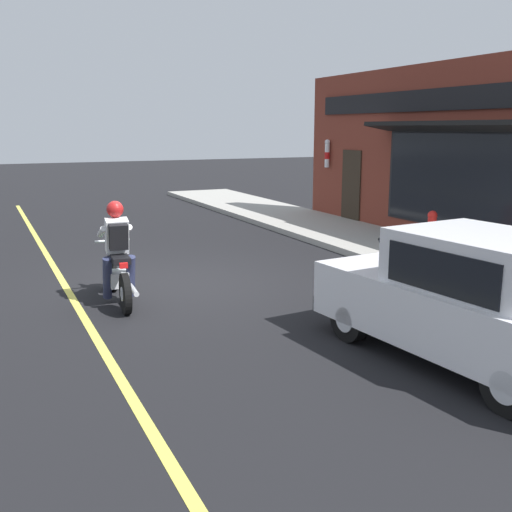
% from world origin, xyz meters
% --- Properties ---
extents(ground_plane, '(80.00, 80.00, 0.00)m').
position_xyz_m(ground_plane, '(0.00, 0.00, 0.00)').
color(ground_plane, black).
extents(sidewalk_curb, '(2.60, 22.00, 0.14)m').
position_xyz_m(sidewalk_curb, '(5.37, 3.00, 0.07)').
color(sidewalk_curb, '#9E9B93').
rests_on(sidewalk_curb, ground).
extents(lane_stripe, '(0.12, 19.80, 0.01)m').
position_xyz_m(lane_stripe, '(-1.80, 3.00, 0.00)').
color(lane_stripe, '#D1C64C').
rests_on(lane_stripe, ground).
extents(storefront_building, '(1.25, 9.69, 4.20)m').
position_xyz_m(storefront_building, '(6.90, 1.75, 2.11)').
color(storefront_building, maroon).
rests_on(storefront_building, ground).
extents(motorcycle_with_rider, '(0.58, 2.02, 1.62)m').
position_xyz_m(motorcycle_with_rider, '(-1.15, -0.68, 0.68)').
color(motorcycle_with_rider, black).
rests_on(motorcycle_with_rider, ground).
extents(car_hatchback, '(2.00, 3.92, 1.57)m').
position_xyz_m(car_hatchback, '(2.02, -4.92, 0.77)').
color(car_hatchback, black).
rests_on(car_hatchback, ground).
extents(fire_hydrant, '(0.36, 0.24, 0.88)m').
position_xyz_m(fire_hydrant, '(5.56, -0.21, 0.57)').
color(fire_hydrant, red).
rests_on(fire_hydrant, sidewalk_curb).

